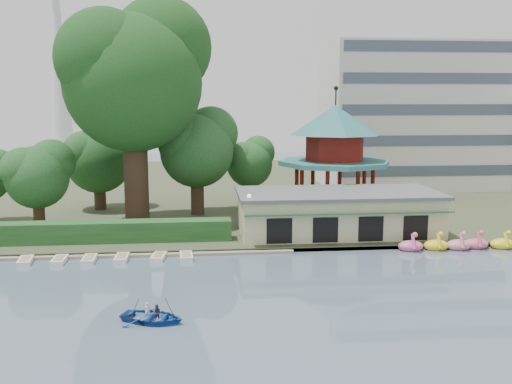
{
  "coord_description": "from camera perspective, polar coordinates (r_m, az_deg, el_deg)",
  "views": [
    {
      "loc": [
        -2.57,
        -28.99,
        12.62
      ],
      "look_at": [
        2.0,
        18.0,
        5.0
      ],
      "focal_mm": 40.0,
      "sensor_mm": 36.0,
      "label": 1
    }
  ],
  "objects": [
    {
      "name": "ground_plane",
      "position": [
        31.72,
        -0.46,
        -14.28
      ],
      "size": [
        220.0,
        220.0,
        0.0
      ],
      "primitive_type": "plane",
      "color": "slate",
      "rests_on": "ground"
    },
    {
      "name": "shore",
      "position": [
        81.97,
        -3.69,
        0.44
      ],
      "size": [
        220.0,
        70.0,
        0.4
      ],
      "primitive_type": "cube",
      "color": "#424930",
      "rests_on": "ground"
    },
    {
      "name": "embankment",
      "position": [
        48.01,
        -2.31,
        -5.89
      ],
      "size": [
        220.0,
        0.6,
        0.3
      ],
      "primitive_type": "cube",
      "color": "gray",
      "rests_on": "ground"
    },
    {
      "name": "dock",
      "position": [
        48.77,
        -16.6,
        -6.07
      ],
      "size": [
        34.0,
        1.6,
        0.24
      ],
      "primitive_type": "cube",
      "color": "gray",
      "rests_on": "ground"
    },
    {
      "name": "boathouse",
      "position": [
        53.48,
        8.15,
        -1.98
      ],
      "size": [
        18.6,
        9.39,
        3.9
      ],
      "color": "beige",
      "rests_on": "shore"
    },
    {
      "name": "pavilion",
      "position": [
        62.91,
        7.88,
        4.4
      ],
      "size": [
        12.4,
        12.4,
        13.5
      ],
      "color": "beige",
      "rests_on": "shore"
    },
    {
      "name": "office_building",
      "position": [
        85.63,
        18.88,
        6.75
      ],
      "size": [
        38.0,
        18.0,
        20.0
      ],
      "color": "silver",
      "rests_on": "shore"
    },
    {
      "name": "broadcast_tower",
      "position": [
        174.83,
        -19.29,
        15.69
      ],
      "size": [
        8.0,
        8.0,
        96.0
      ],
      "color": "silver",
      "rests_on": "ground"
    },
    {
      "name": "hedge",
      "position": [
        52.26,
        -19.22,
        -3.86
      ],
      "size": [
        30.0,
        2.0,
        1.8
      ],
      "primitive_type": "cube",
      "color": "#255725",
      "rests_on": "shore"
    },
    {
      "name": "lamp_post",
      "position": [
        49.04,
        -0.69,
        -1.74
      ],
      "size": [
        0.36,
        0.36,
        4.28
      ],
      "color": "black",
      "rests_on": "shore"
    },
    {
      "name": "big_tree",
      "position": [
        57.61,
        -12.03,
        11.74
      ],
      "size": [
        14.71,
        13.71,
        22.45
      ],
      "color": "#3A281C",
      "rests_on": "shore"
    },
    {
      "name": "small_trees",
      "position": [
        62.03,
        -13.4,
        3.34
      ],
      "size": [
        38.61,
        16.79,
        11.59
      ],
      "color": "#3A281C",
      "rests_on": "shore"
    },
    {
      "name": "swan_boats",
      "position": [
        52.4,
        20.6,
        -4.92
      ],
      "size": [
        13.04,
        2.05,
        1.92
      ],
      "color": "pink",
      "rests_on": "ground"
    },
    {
      "name": "moored_rowboats",
      "position": [
        48.15,
        -20.74,
        -6.41
      ],
      "size": [
        24.09,
        2.72,
        0.36
      ],
      "color": "white",
      "rests_on": "ground"
    },
    {
      "name": "rowboat_with_passengers",
      "position": [
        34.0,
        -10.33,
        -11.8
      ],
      "size": [
        6.19,
        5.33,
        2.01
      ],
      "color": "#1C489A",
      "rests_on": "ground"
    }
  ]
}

